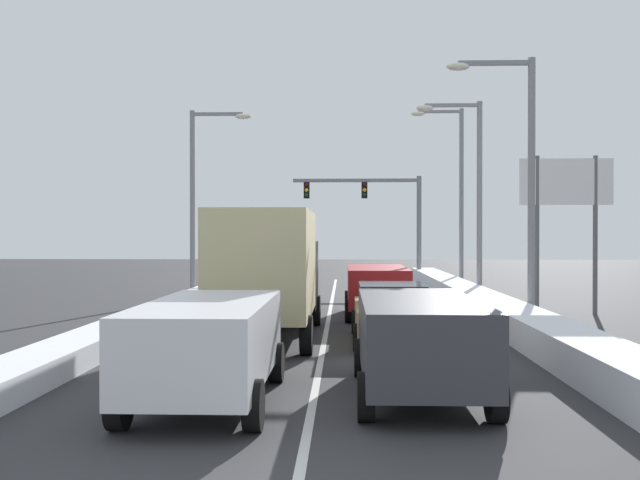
# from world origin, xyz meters

# --- Properties ---
(ground_plane) EXTENTS (120.00, 120.00, 0.00)m
(ground_plane) POSITION_xyz_m (0.00, 14.96, 0.00)
(ground_plane) COLOR #333335
(lane_stripe_between_right_lane_and_center_lane) EXTENTS (0.14, 41.13, 0.01)m
(lane_stripe_between_right_lane_and_center_lane) POSITION_xyz_m (-0.00, 18.69, 0.00)
(lane_stripe_between_right_lane_and_center_lane) COLOR silver
(lane_stripe_between_right_lane_and_center_lane) RESTS_ON ground
(snow_bank_right_shoulder) EXTENTS (1.33, 41.13, 0.74)m
(snow_bank_right_shoulder) POSITION_xyz_m (5.30, 18.69, 0.37)
(snow_bank_right_shoulder) COLOR white
(snow_bank_right_shoulder) RESTS_ON ground
(snow_bank_left_shoulder) EXTENTS (1.23, 41.13, 0.52)m
(snow_bank_left_shoulder) POSITION_xyz_m (-5.30, 18.69, 0.26)
(snow_bank_left_shoulder) COLOR white
(snow_bank_left_shoulder) RESTS_ON ground
(suv_charcoal_right_lane_nearest) EXTENTS (2.16, 4.90, 1.67)m
(suv_charcoal_right_lane_nearest) POSITION_xyz_m (1.79, 7.34, 1.02)
(suv_charcoal_right_lane_nearest) COLOR #38383D
(suv_charcoal_right_lane_nearest) RESTS_ON ground
(sedan_tan_right_lane_second) EXTENTS (2.00, 4.50, 1.51)m
(sedan_tan_right_lane_second) POSITION_xyz_m (1.72, 13.59, 0.76)
(sedan_tan_right_lane_second) COLOR #937F60
(sedan_tan_right_lane_second) RESTS_ON ground
(suv_red_right_lane_third) EXTENTS (2.16, 4.90, 1.67)m
(suv_red_right_lane_third) POSITION_xyz_m (1.62, 19.32, 1.02)
(suv_red_right_lane_third) COLOR maroon
(suv_red_right_lane_third) RESTS_ON ground
(suv_white_center_lane_nearest) EXTENTS (2.16, 4.90, 1.67)m
(suv_white_center_lane_nearest) POSITION_xyz_m (-1.71, 6.76, 1.02)
(suv_white_center_lane_nearest) COLOR silver
(suv_white_center_lane_nearest) RESTS_ON ground
(box_truck_center_lane_second) EXTENTS (2.53, 7.20, 3.36)m
(box_truck_center_lane_second) POSITION_xyz_m (-1.48, 13.93, 1.90)
(box_truck_center_lane_second) COLOR black
(box_truck_center_lane_second) RESTS_ON ground
(suv_silver_center_lane_third) EXTENTS (2.16, 4.90, 1.67)m
(suv_silver_center_lane_third) POSITION_xyz_m (-1.94, 22.88, 1.02)
(suv_silver_center_lane_third) COLOR #B7BABF
(suv_silver_center_lane_third) RESTS_ON ground
(traffic_light_gantry) EXTENTS (7.54, 0.47, 6.20)m
(traffic_light_gantry) POSITION_xyz_m (2.57, 37.38, 4.50)
(traffic_light_gantry) COLOR slate
(traffic_light_gantry) RESTS_ON ground
(street_lamp_right_near) EXTENTS (2.66, 0.36, 8.07)m
(street_lamp_right_near) POSITION_xyz_m (5.77, 16.83, 4.84)
(street_lamp_right_near) COLOR gray
(street_lamp_right_near) RESTS_ON ground
(street_lamp_right_mid) EXTENTS (2.66, 0.36, 8.14)m
(street_lamp_right_mid) POSITION_xyz_m (5.62, 24.30, 4.88)
(street_lamp_right_mid) COLOR gray
(street_lamp_right_mid) RESTS_ON ground
(street_lamp_right_far) EXTENTS (2.66, 0.36, 9.16)m
(street_lamp_right_far) POSITION_xyz_m (6.13, 31.78, 5.41)
(street_lamp_right_far) COLOR gray
(street_lamp_right_far) RESTS_ON ground
(street_lamp_left_mid) EXTENTS (2.66, 0.36, 8.11)m
(street_lamp_left_mid) POSITION_xyz_m (-5.67, 25.89, 4.86)
(street_lamp_left_mid) COLOR gray
(street_lamp_left_mid) RESTS_ON ground
(roadside_sign_right) EXTENTS (3.20, 0.16, 5.50)m
(roadside_sign_right) POSITION_xyz_m (8.20, 20.24, 4.02)
(roadside_sign_right) COLOR #59595B
(roadside_sign_right) RESTS_ON ground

